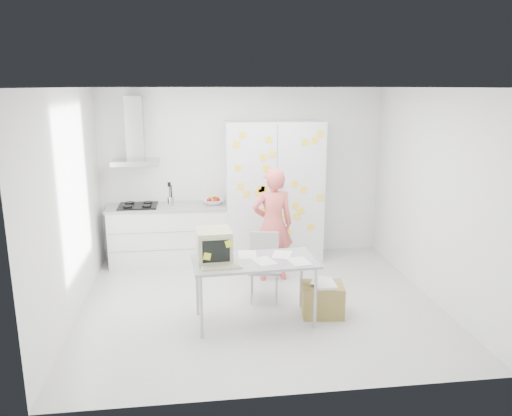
{
  "coord_description": "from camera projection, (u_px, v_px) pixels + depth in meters",
  "views": [
    {
      "loc": [
        -0.81,
        -5.9,
        2.72
      ],
      "look_at": [
        0.06,
        0.79,
        1.06
      ],
      "focal_mm": 35.0,
      "sensor_mm": 36.0,
      "label": 1
    }
  ],
  "objects": [
    {
      "name": "ceiling",
      "position": [
        260.0,
        88.0,
        5.79
      ],
      "size": [
        4.5,
        4.0,
        0.02
      ],
      "primitive_type": "cube",
      "color": "white",
      "rests_on": "walls"
    },
    {
      "name": "walls",
      "position": [
        252.0,
        189.0,
        6.81
      ],
      "size": [
        4.52,
        4.01,
        2.7
      ],
      "color": "white",
      "rests_on": "ground"
    },
    {
      "name": "desk",
      "position": [
        229.0,
        253.0,
        5.71
      ],
      "size": [
        1.46,
        0.79,
        1.13
      ],
      "rotation": [
        0.0,
        0.0,
        0.06
      ],
      "color": "#91939A",
      "rests_on": "ground"
    },
    {
      "name": "tall_cabinet",
      "position": [
        273.0,
        192.0,
        7.84
      ],
      "size": [
        1.5,
        0.68,
        2.2
      ],
      "color": "silver",
      "rests_on": "ground"
    },
    {
      "name": "cardboard_box",
      "position": [
        323.0,
        299.0,
        6.05
      ],
      "size": [
        0.54,
        0.45,
        0.43
      ],
      "rotation": [
        0.0,
        0.0,
        -0.14
      ],
      "color": "olive",
      "rests_on": "ground"
    },
    {
      "name": "counter_run",
      "position": [
        169.0,
        233.0,
        7.81
      ],
      "size": [
        1.84,
        0.63,
        1.28
      ],
      "color": "white",
      "rests_on": "ground"
    },
    {
      "name": "person",
      "position": [
        273.0,
        225.0,
        7.04
      ],
      "size": [
        0.61,
        0.42,
        1.62
      ],
      "primitive_type": "imported",
      "rotation": [
        0.0,
        0.0,
        3.2
      ],
      "color": "#E45D59",
      "rests_on": "ground"
    },
    {
      "name": "floor",
      "position": [
        259.0,
        303.0,
        6.44
      ],
      "size": [
        4.5,
        4.0,
        0.02
      ],
      "primitive_type": "cube",
      "color": "silver",
      "rests_on": "ground"
    },
    {
      "name": "range_hood",
      "position": [
        135.0,
        138.0,
        7.53
      ],
      "size": [
        0.7,
        0.48,
        1.01
      ],
      "color": "silver",
      "rests_on": "walls"
    },
    {
      "name": "chair",
      "position": [
        264.0,
        262.0,
        6.48
      ],
      "size": [
        0.45,
        0.45,
        0.87
      ],
      "rotation": [
        0.0,
        0.0,
        -0.15
      ],
      "color": "#A8A7A5",
      "rests_on": "ground"
    }
  ]
}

